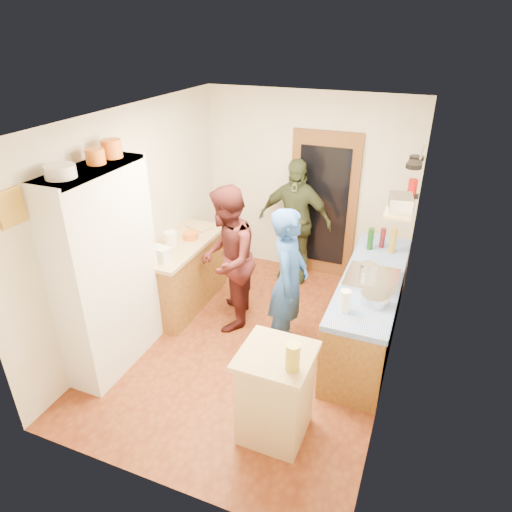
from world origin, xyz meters
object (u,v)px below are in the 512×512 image
Objects in this scene: hutch_body at (107,272)px; person_back at (295,221)px; island_base at (275,396)px; person_hob at (291,284)px; right_counter_base at (368,312)px; person_left at (230,258)px.

person_back is at bearing 63.15° from hutch_body.
person_back is (1.24, 2.46, -0.21)m from hutch_body.
island_base is 1.32m from person_hob.
person_back reaches higher than island_base.
person_back is (-0.45, 1.57, 0.04)m from person_hob.
right_counter_base is 2.56× the size of island_base.
person_left is at bearing 52.63° from hutch_body.
person_hob is 1.64m from person_back.
person_left reaches higher than island_base.
hutch_body is at bearing -152.53° from right_counter_base.
person_left is 1.39m from person_back.
hutch_body is 1.43m from person_left.
right_counter_base is 1.73m from island_base.
hutch_body reaches higher than person_hob.
hutch_body is at bearing -53.94° from person_left.
right_counter_base is (2.50, 1.30, -0.68)m from hutch_body.
island_base is at bearing 20.35° from person_left.
island_base is at bearing -174.61° from person_hob.
person_hob reaches higher than island_base.
person_hob is at bearing 57.21° from person_left.
hutch_body reaches higher than right_counter_base.
person_back is at bearing 9.13° from person_hob.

